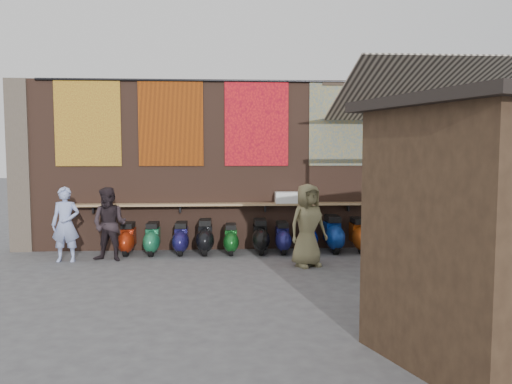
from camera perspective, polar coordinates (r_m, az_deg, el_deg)
ground at (r=9.61m, az=-0.76°, el=-9.44°), size 70.00×70.00×0.00m
brick_wall at (r=12.02m, az=-1.43°, el=3.05°), size 10.00×0.40×4.00m
pier_left at (r=12.91m, az=-25.19°, el=2.72°), size 0.50×0.50×4.00m
pier_right at (r=13.29m, az=21.62°, el=2.88°), size 0.50×0.50×4.00m
eating_counter at (r=11.72m, az=-1.35°, el=-1.41°), size 8.00×0.32×0.05m
shelf_box at (r=11.76m, az=3.75°, el=-0.63°), size 0.63×0.29×0.26m
tapestry_redgold at (r=12.21m, az=-18.68°, el=7.52°), size 1.50×0.02×2.00m
tapestry_sun at (r=11.87m, az=-9.70°, el=7.79°), size 1.50×0.02×2.00m
tapestry_orange at (r=11.83m, az=0.07°, el=7.87°), size 1.50×0.02×2.00m
tapestry_multi at (r=12.13m, az=9.63°, el=7.72°), size 1.50×0.02×2.00m
hang_rail at (r=11.90m, az=-1.41°, el=12.59°), size 9.50×0.06×0.06m
scooter_stool_0 at (r=11.74m, az=-14.45°, el=-5.20°), size 0.34×0.76×0.72m
scooter_stool_1 at (r=11.61m, az=-11.74°, el=-5.25°), size 0.34×0.76×0.72m
scooter_stool_2 at (r=11.52m, az=-8.55°, el=-5.27°), size 0.34×0.76×0.72m
scooter_stool_3 at (r=11.48m, az=-5.82°, el=-5.13°), size 0.37×0.82×0.78m
scooter_stool_4 at (r=11.44m, az=-2.89°, el=-5.41°), size 0.32×0.72×0.68m
scooter_stool_5 at (r=11.53m, az=0.48°, el=-5.09°), size 0.37×0.81×0.77m
scooter_stool_6 at (r=11.55m, az=3.03°, el=-5.23°), size 0.34×0.75×0.71m
scooter_stool_7 at (r=11.69m, az=5.93°, el=-5.03°), size 0.36×0.79×0.75m
scooter_stool_8 at (r=11.79m, az=8.81°, el=-4.76°), size 0.40×0.88×0.84m
scooter_stool_9 at (r=11.91m, az=11.68°, el=-4.84°), size 0.37×0.83×0.79m
diner_left at (r=11.33m, az=-20.93°, el=-3.47°), size 0.58×0.38×1.60m
diner_right at (r=11.09m, az=-16.41°, el=-3.56°), size 0.89×0.76×1.58m
shopper_navy at (r=10.91m, az=19.00°, el=-3.60°), size 0.99×0.92×1.64m
shopper_grey at (r=11.10m, az=23.40°, el=-3.21°), size 1.32×1.03×1.79m
shopper_tan at (r=10.20m, az=5.93°, el=-3.79°), size 0.97×0.82×1.69m
market_stall at (r=6.35m, az=26.73°, el=-4.38°), size 3.10×2.70×2.81m
stall_roof at (r=6.30m, az=27.23°, el=8.90°), size 3.49×3.08×0.12m
stall_sign at (r=6.97m, az=20.60°, el=1.82°), size 1.14×0.44×0.50m
stall_shelf at (r=7.09m, az=20.36°, el=-6.37°), size 2.06×0.82×0.06m
awning_canvas at (r=11.02m, az=17.80°, el=10.74°), size 3.20×3.28×0.97m
awning_ledger at (r=12.55m, az=15.13°, el=11.88°), size 3.30×0.08×0.12m
awning_header at (r=9.60m, az=21.03°, el=8.76°), size 3.00×0.08×0.08m
awning_post_left at (r=9.12m, az=12.73°, el=-0.44°), size 0.09×0.09×3.10m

